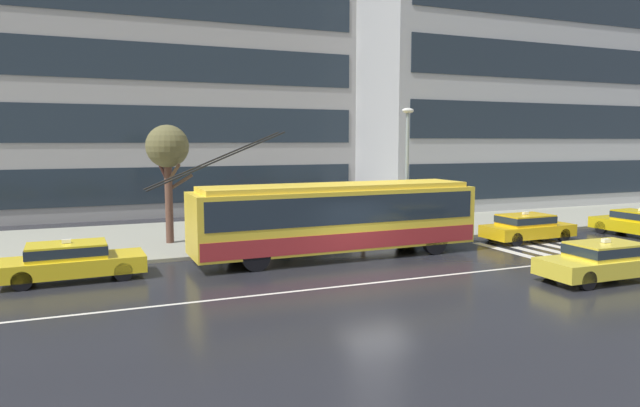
{
  "coord_description": "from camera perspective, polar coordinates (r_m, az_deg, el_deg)",
  "views": [
    {
      "loc": [
        -9.18,
        -17.16,
        4.63
      ],
      "look_at": [
        -0.62,
        3.74,
        2.11
      ],
      "focal_mm": 31.47,
      "sensor_mm": 36.0,
      "label": 1
    }
  ],
  "objects": [
    {
      "name": "street_lamp",
      "position": [
        26.1,
        8.84,
        4.31
      ],
      "size": [
        0.6,
        0.32,
        5.99
      ],
      "color": "gray",
      "rests_on": "sidewalk_slab"
    },
    {
      "name": "office_tower_corner_right",
      "position": [
        46.73,
        17.17,
        12.49
      ],
      "size": [
        25.3,
        14.65,
        19.66
      ],
      "color": "#ABADAD",
      "rests_on": "ground_plane"
    },
    {
      "name": "taxi_queued_behind_bus",
      "position": [
        20.51,
        -24.0,
        -5.23
      ],
      "size": [
        4.6,
        1.98,
        1.39
      ],
      "color": "yellow",
      "rests_on": "ground_plane"
    },
    {
      "name": "crosswalk_stripe_edge_far",
      "position": [
        27.48,
        24.38,
        -3.9
      ],
      "size": [
        0.44,
        4.4,
        0.01
      ],
      "primitive_type": "cube",
      "color": "beige",
      "rests_on": "ground_plane"
    },
    {
      "name": "trolleybus",
      "position": [
        22.33,
        1.77,
        -1.39
      ],
      "size": [
        13.13,
        2.7,
        4.99
      ],
      "color": "yellow",
      "rests_on": "ground_plane"
    },
    {
      "name": "pedestrian_walking_past",
      "position": [
        25.62,
        -3.22,
        -0.22
      ],
      "size": [
        1.07,
        1.07,
        1.92
      ],
      "color": "navy",
      "rests_on": "sidewalk_slab"
    },
    {
      "name": "crosswalk_stripe_edge_near",
      "position": [
        25.01,
        18.68,
        -4.63
      ],
      "size": [
        0.44,
        4.4,
        0.01
      ],
      "primitive_type": "cube",
      "color": "beige",
      "rests_on": "ground_plane"
    },
    {
      "name": "crosswalk_stripe_inner_b",
      "position": [
        26.84,
        23.06,
        -4.07
      ],
      "size": [
        0.44,
        4.4,
        0.01
      ],
      "primitive_type": "cube",
      "color": "beige",
      "rests_on": "ground_plane"
    },
    {
      "name": "pedestrian_approaching_curb",
      "position": [
        25.67,
        4.5,
        -0.22
      ],
      "size": [
        1.3,
        1.3,
        1.99
      ],
      "color": "brown",
      "rests_on": "sidewalk_slab"
    },
    {
      "name": "lane_centre_line",
      "position": [
        18.99,
        7.47,
        -7.79
      ],
      "size": [
        72.0,
        0.14,
        0.01
      ],
      "primitive_type": "cube",
      "color": "silver",
      "rests_on": "ground_plane"
    },
    {
      "name": "ground_plane",
      "position": [
        20.01,
        5.75,
        -7.04
      ],
      "size": [
        160.0,
        160.0,
        0.0
      ],
      "primitive_type": "plane",
      "color": "black"
    },
    {
      "name": "taxi_ahead_of_bus",
      "position": [
        27.64,
        20.29,
        -2.2
      ],
      "size": [
        4.34,
        1.86,
        1.39
      ],
      "color": "yellow",
      "rests_on": "ground_plane"
    },
    {
      "name": "crosswalk_stripe_center",
      "position": [
        26.21,
        21.67,
        -4.25
      ],
      "size": [
        0.44,
        4.4,
        0.01
      ],
      "primitive_type": "cube",
      "color": "beige",
      "rests_on": "ground_plane"
    },
    {
      "name": "bus_shelter",
      "position": [
        25.33,
        -3.21,
        0.44
      ],
      "size": [
        3.83,
        1.69,
        2.5
      ],
      "color": "gray",
      "rests_on": "sidewalk_slab"
    },
    {
      "name": "office_tower_corner_left",
      "position": [
        41.72,
        -17.61,
        12.53
      ],
      "size": [
        27.24,
        13.69,
        18.63
      ],
      "color": "#9B9897",
      "rests_on": "ground_plane"
    },
    {
      "name": "taxi_oncoming_far",
      "position": [
        20.99,
        26.79,
        -5.11
      ],
      "size": [
        4.32,
        1.82,
        1.39
      ],
      "color": "yellow",
      "rests_on": "ground_plane"
    },
    {
      "name": "pedestrian_waiting_by_pole",
      "position": [
        24.07,
        -10.18,
        -0.92
      ],
      "size": [
        1.31,
        1.31,
        1.9
      ],
      "color": "#262823",
      "rests_on": "sidewalk_slab"
    },
    {
      "name": "sidewalk_slab",
      "position": [
        28.69,
        -3.33,
        -2.79
      ],
      "size": [
        80.0,
        10.0,
        0.14
      ],
      "primitive_type": "cube",
      "color": "gray",
      "rests_on": "ground_plane"
    },
    {
      "name": "pedestrian_at_shelter",
      "position": [
        24.94,
        -5.17,
        -1.74
      ],
      "size": [
        0.4,
        0.4,
        1.67
      ],
      "color": "#584C52",
      "rests_on": "sidewalk_slab"
    },
    {
      "name": "crosswalk_stripe_inner_a",
      "position": [
        25.6,
        20.21,
        -4.44
      ],
      "size": [
        0.44,
        4.4,
        0.01
      ],
      "primitive_type": "cube",
      "color": "beige",
      "rests_on": "ground_plane"
    },
    {
      "name": "street_tree_bare",
      "position": [
        25.45,
        -15.25,
        5.28
      ],
      "size": [
        2.03,
        1.88,
        5.2
      ],
      "color": "brown",
      "rests_on": "sidewalk_slab"
    },
    {
      "name": "taxi_cross_traffic",
      "position": [
        31.3,
        29.7,
        -1.69
      ],
      "size": [
        1.93,
        4.33,
        1.39
      ],
      "color": "#DFBA0F",
      "rests_on": "ground_plane"
    }
  ]
}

